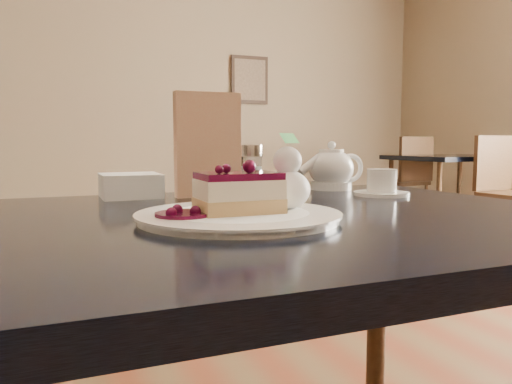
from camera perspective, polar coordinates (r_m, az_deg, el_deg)
name	(u,v)px	position (r m, az deg, el deg)	size (l,w,h in m)	color
main_table	(228,265)	(0.82, -3.24, -8.30)	(1.22, 0.82, 0.76)	black
dessert_plate	(239,217)	(0.75, -2.01, -2.84)	(0.30, 0.30, 0.01)	white
cheesecake_slice	(238,193)	(0.75, -2.02, -0.11)	(0.12, 0.09, 0.06)	tan
whipped_cream	(287,189)	(0.79, 3.60, 0.30)	(0.07, 0.07, 0.06)	white
berry_sauce	(183,214)	(0.72, -8.32, -2.55)	(0.08, 0.08, 0.01)	black
tea_set	(340,173)	(1.23, 9.63, 2.20)	(0.20, 0.28, 0.11)	white
menu_card	(208,145)	(1.08, -5.52, 5.38)	(0.14, 0.03, 0.22)	#D1C087
sugar_shaker	(249,169)	(1.12, -0.77, 2.62)	(0.06, 0.06, 0.11)	white
napkin_stack	(130,185)	(1.10, -14.15, 0.73)	(0.12, 0.12, 0.05)	white
bg_table_far_right	(448,229)	(5.02, 21.12, -3.93)	(1.06, 1.83, 1.22)	black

